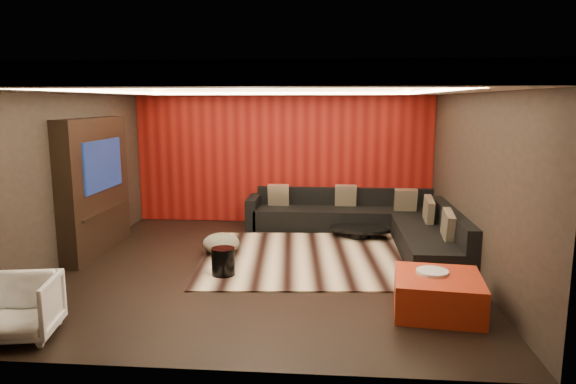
# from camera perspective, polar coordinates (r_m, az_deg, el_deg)

# --- Properties ---
(floor) EXTENTS (6.00, 6.00, 0.02)m
(floor) POSITION_cam_1_polar(r_m,az_deg,el_deg) (7.78, -2.60, -8.45)
(floor) COLOR black
(floor) RESTS_ON ground
(ceiling) EXTENTS (6.00, 6.00, 0.02)m
(ceiling) POSITION_cam_1_polar(r_m,az_deg,el_deg) (7.39, -2.77, 12.77)
(ceiling) COLOR silver
(ceiling) RESTS_ON ground
(wall_back) EXTENTS (6.00, 0.02, 2.80)m
(wall_back) POSITION_cam_1_polar(r_m,az_deg,el_deg) (10.43, -0.55, 4.22)
(wall_back) COLOR black
(wall_back) RESTS_ON ground
(wall_left) EXTENTS (0.02, 6.00, 2.80)m
(wall_left) POSITION_cam_1_polar(r_m,az_deg,el_deg) (8.39, -23.53, 1.97)
(wall_left) COLOR black
(wall_left) RESTS_ON ground
(wall_right) EXTENTS (0.02, 6.00, 2.80)m
(wall_right) POSITION_cam_1_polar(r_m,az_deg,el_deg) (7.68, 20.21, 1.50)
(wall_right) COLOR black
(wall_right) RESTS_ON ground
(red_feature_wall) EXTENTS (5.98, 0.05, 2.78)m
(red_feature_wall) POSITION_cam_1_polar(r_m,az_deg,el_deg) (10.39, -0.57, 4.20)
(red_feature_wall) COLOR #6B0C0A
(red_feature_wall) RESTS_ON ground
(soffit_back) EXTENTS (6.00, 0.60, 0.22)m
(soffit_back) POSITION_cam_1_polar(r_m,az_deg,el_deg) (10.07, -0.73, 11.36)
(soffit_back) COLOR silver
(soffit_back) RESTS_ON ground
(soffit_front) EXTENTS (6.00, 0.60, 0.22)m
(soffit_front) POSITION_cam_1_polar(r_m,az_deg,el_deg) (4.72, -7.13, 12.79)
(soffit_front) COLOR silver
(soffit_front) RESTS_ON ground
(soffit_left) EXTENTS (0.60, 4.80, 0.22)m
(soffit_left) POSITION_cam_1_polar(r_m,az_deg,el_deg) (8.19, -22.22, 10.94)
(soffit_left) COLOR silver
(soffit_left) RESTS_ON ground
(soffit_right) EXTENTS (0.60, 4.80, 0.22)m
(soffit_right) POSITION_cam_1_polar(r_m,az_deg,el_deg) (7.53, 18.50, 11.31)
(soffit_right) COLOR silver
(soffit_right) RESTS_ON ground
(cove_back) EXTENTS (4.80, 0.08, 0.04)m
(cove_back) POSITION_cam_1_polar(r_m,az_deg,el_deg) (9.73, -0.92, 10.88)
(cove_back) COLOR #FFD899
(cove_back) RESTS_ON ground
(cove_front) EXTENTS (4.80, 0.08, 0.04)m
(cove_front) POSITION_cam_1_polar(r_m,az_deg,el_deg) (5.05, -6.31, 11.60)
(cove_front) COLOR #FFD899
(cove_front) RESTS_ON ground
(cove_left) EXTENTS (0.08, 4.80, 0.04)m
(cove_left) POSITION_cam_1_polar(r_m,az_deg,el_deg) (8.04, -19.98, 10.47)
(cove_left) COLOR #FFD899
(cove_left) RESTS_ON ground
(cove_right) EXTENTS (0.08, 4.80, 0.04)m
(cove_right) POSITION_cam_1_polar(r_m,az_deg,el_deg) (7.45, 15.87, 10.76)
(cove_right) COLOR #FFD899
(cove_right) RESTS_ON ground
(tv_surround) EXTENTS (0.30, 2.00, 2.20)m
(tv_surround) POSITION_cam_1_polar(r_m,az_deg,el_deg) (8.89, -20.67, 0.61)
(tv_surround) COLOR black
(tv_surround) RESTS_ON ground
(tv_screen) EXTENTS (0.04, 1.30, 0.80)m
(tv_screen) POSITION_cam_1_polar(r_m,az_deg,el_deg) (8.78, -19.87, 2.85)
(tv_screen) COLOR black
(tv_screen) RESTS_ON ground
(tv_shelf) EXTENTS (0.04, 1.60, 0.04)m
(tv_shelf) POSITION_cam_1_polar(r_m,az_deg,el_deg) (8.90, -19.58, -1.94)
(tv_shelf) COLOR black
(tv_shelf) RESTS_ON ground
(rug) EXTENTS (4.22, 3.30, 0.02)m
(rug) POSITION_cam_1_polar(r_m,az_deg,el_deg) (8.25, 4.57, -7.25)
(rug) COLOR beige
(rug) RESTS_ON floor
(coffee_table) EXTENTS (1.28, 1.28, 0.18)m
(coffee_table) POSITION_cam_1_polar(r_m,az_deg,el_deg) (9.43, 7.91, -4.46)
(coffee_table) COLOR black
(coffee_table) RESTS_ON rug
(drum_stool) EXTENTS (0.36, 0.36, 0.39)m
(drum_stool) POSITION_cam_1_polar(r_m,az_deg,el_deg) (7.40, -7.20, -7.66)
(drum_stool) COLOR black
(drum_stool) RESTS_ON rug
(striped_pouf) EXTENTS (0.78, 0.78, 0.33)m
(striped_pouf) POSITION_cam_1_polar(r_m,az_deg,el_deg) (8.44, -7.44, -5.67)
(striped_pouf) COLOR beige
(striped_pouf) RESTS_ON rug
(white_side_table) EXTENTS (0.42, 0.42, 0.48)m
(white_side_table) POSITION_cam_1_polar(r_m,az_deg,el_deg) (6.48, 15.65, -10.38)
(white_side_table) COLOR silver
(white_side_table) RESTS_ON floor
(orange_ottoman) EXTENTS (1.10, 1.10, 0.44)m
(orange_ottoman) POSITION_cam_1_polar(r_m,az_deg,el_deg) (6.40, 16.29, -10.83)
(orange_ottoman) COLOR #B02716
(orange_ottoman) RESTS_ON floor
(armchair) EXTENTS (0.82, 0.83, 0.65)m
(armchair) POSITION_cam_1_polar(r_m,az_deg,el_deg) (6.17, -27.58, -11.34)
(armchair) COLOR white
(armchair) RESTS_ON floor
(sectional_sofa) EXTENTS (3.65, 3.50, 0.75)m
(sectional_sofa) POSITION_cam_1_polar(r_m,az_deg,el_deg) (9.48, 9.33, -3.49)
(sectional_sofa) COLOR black
(sectional_sofa) RESTS_ON floor
(throw_pillows) EXTENTS (3.07, 2.73, 0.50)m
(throw_pillows) POSITION_cam_1_polar(r_m,az_deg,el_deg) (9.45, 9.75, -1.32)
(throw_pillows) COLOR tan
(throw_pillows) RESTS_ON sectional_sofa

